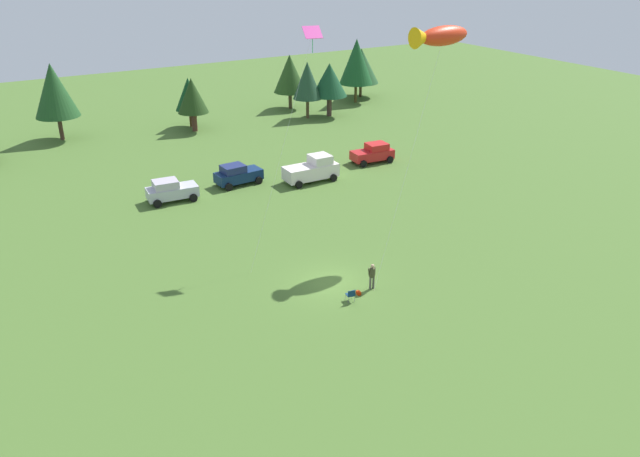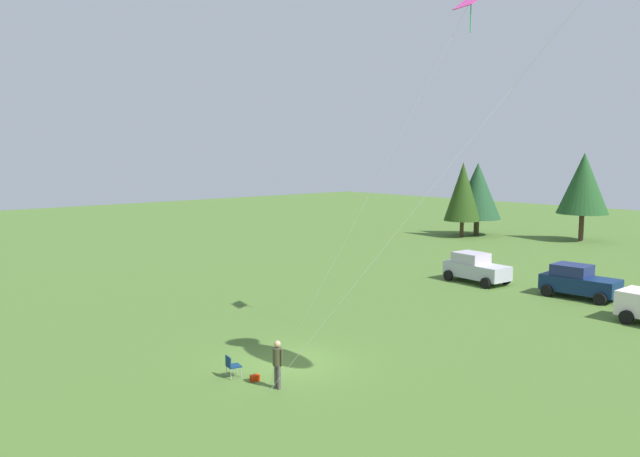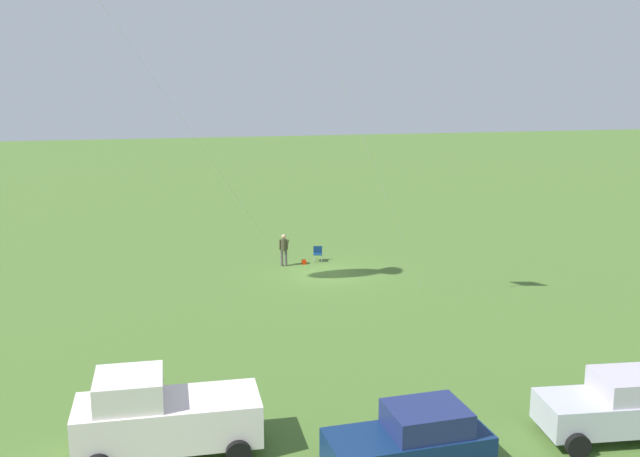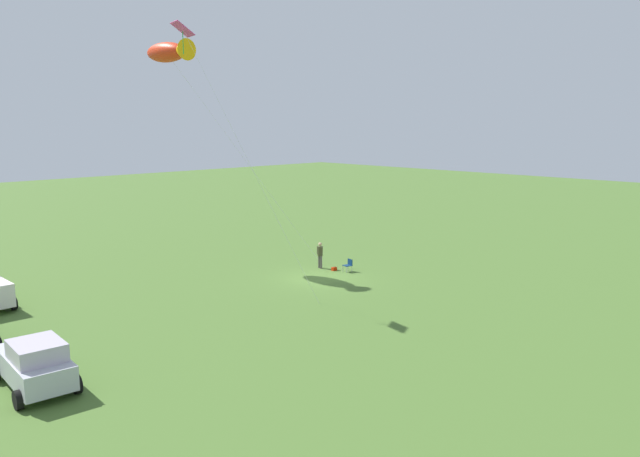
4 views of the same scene
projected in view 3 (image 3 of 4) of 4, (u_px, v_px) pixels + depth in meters
The scene contains 7 objects.
ground_plane at pixel (326, 274), 38.60m from camera, with size 160.00×160.00×0.00m, color #47692A.
person_kite_flyer at pixel (284, 247), 39.90m from camera, with size 0.53×0.39×1.74m.
folding_chair at pixel (318, 252), 41.02m from camera, with size 0.56×0.56×0.82m.
backpack_on_grass at pixel (304, 262), 40.50m from camera, with size 0.32×0.22×0.22m, color red.
car_silver_compact at pixel (617, 406), 21.34m from camera, with size 4.33×2.50×1.89m.
car_navy_hatch at pixel (412, 443), 19.23m from camera, with size 4.31×2.44×1.89m.
truck_white_pickup at pixel (162, 415), 20.41m from camera, with size 5.02×2.45×2.34m.
Camera 3 is at (8.20, 36.34, 10.37)m, focal length 42.00 mm.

